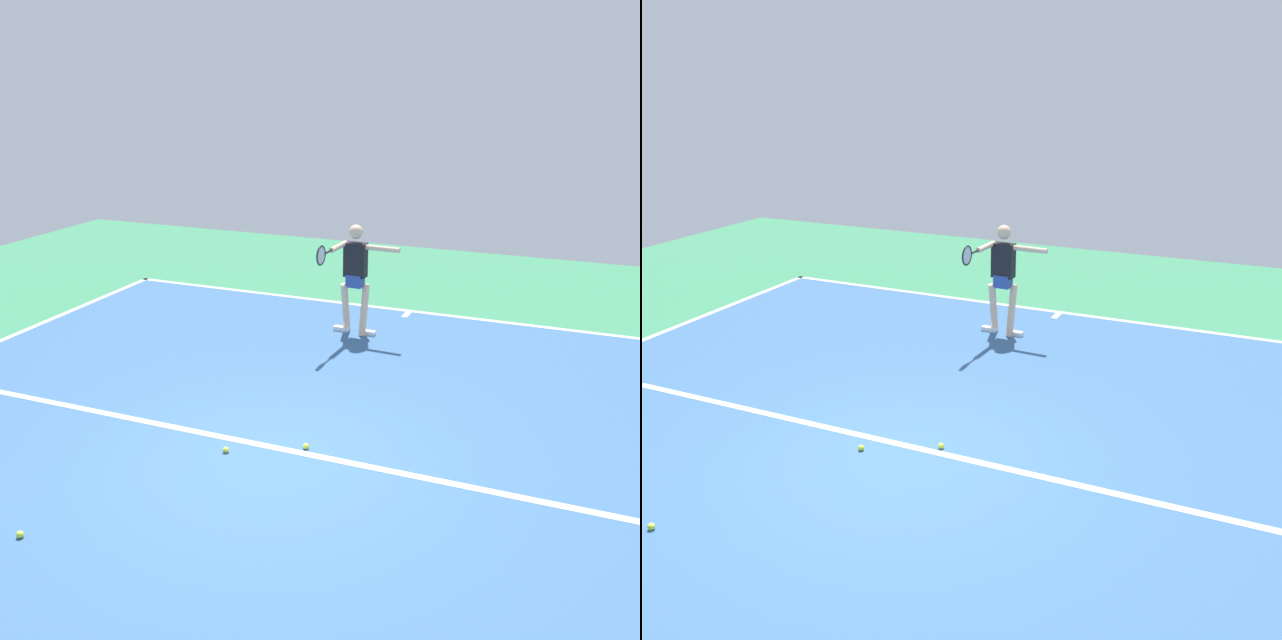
# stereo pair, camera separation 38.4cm
# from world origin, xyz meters

# --- Properties ---
(ground_plane) EXTENTS (20.65, 20.65, 0.00)m
(ground_plane) POSITION_xyz_m (0.00, 0.00, 0.00)
(ground_plane) COLOR #388456
(court_surface) EXTENTS (10.93, 11.20, 0.00)m
(court_surface) POSITION_xyz_m (0.00, 0.00, 0.00)
(court_surface) COLOR #38608E
(court_surface) RESTS_ON ground_plane
(court_line_baseline_near) EXTENTS (10.93, 0.10, 0.01)m
(court_line_baseline_near) POSITION_xyz_m (0.00, -5.55, 0.00)
(court_line_baseline_near) COLOR white
(court_line_baseline_near) RESTS_ON ground_plane
(court_line_service) EXTENTS (8.20, 0.10, 0.01)m
(court_line_service) POSITION_xyz_m (0.00, -0.31, 0.00)
(court_line_service) COLOR white
(court_line_service) RESTS_ON ground_plane
(court_line_centre_mark) EXTENTS (0.10, 0.30, 0.01)m
(court_line_centre_mark) POSITION_xyz_m (0.00, -5.35, 0.00)
(court_line_centre_mark) COLOR white
(court_line_centre_mark) RESTS_ON ground_plane
(tennis_player) EXTENTS (1.05, 1.16, 1.74)m
(tennis_player) POSITION_xyz_m (0.51, -4.12, 1.00)
(tennis_player) COLOR beige
(tennis_player) RESTS_ON ground_plane
(tennis_ball_by_sideline) EXTENTS (0.07, 0.07, 0.07)m
(tennis_ball_by_sideline) POSITION_xyz_m (0.52, -0.02, 0.03)
(tennis_ball_by_sideline) COLOR #CCE033
(tennis_ball_by_sideline) RESTS_ON ground_plane
(tennis_ball_near_service_line) EXTENTS (0.07, 0.07, 0.07)m
(tennis_ball_near_service_line) POSITION_xyz_m (-0.25, -0.42, 0.03)
(tennis_ball_near_service_line) COLOR #CCE033
(tennis_ball_near_service_line) RESTS_ON ground_plane
(tennis_ball_by_baseline) EXTENTS (0.07, 0.07, 0.07)m
(tennis_ball_by_baseline) POSITION_xyz_m (1.46, 2.00, 0.03)
(tennis_ball_by_baseline) COLOR #C6E53D
(tennis_ball_by_baseline) RESTS_ON ground_plane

